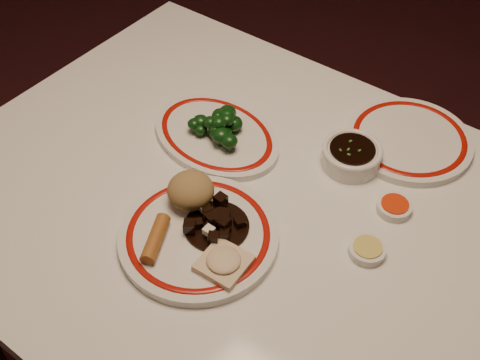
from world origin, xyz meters
name	(u,v)px	position (x,y,z in m)	size (l,w,h in m)	color
dining_table	(251,236)	(0.00, 0.00, 0.66)	(1.20, 0.90, 0.75)	silver
main_plate	(199,236)	(-0.03, -0.12, 0.76)	(0.31, 0.31, 0.02)	silver
rice_mound	(191,190)	(-0.08, -0.07, 0.80)	(0.08, 0.08, 0.06)	olive
spring_roll	(156,239)	(-0.07, -0.18, 0.78)	(0.03, 0.03, 0.09)	#9C5E26
fried_wonton	(224,262)	(0.05, -0.15, 0.78)	(0.08, 0.08, 0.02)	beige
stirfry_heap	(216,222)	(-0.01, -0.09, 0.78)	(0.11, 0.11, 0.03)	black
broccoli_plate	(216,135)	(-0.17, 0.10, 0.76)	(0.31, 0.28, 0.02)	silver
broccoli_pile	(220,125)	(-0.16, 0.10, 0.79)	(0.12, 0.09, 0.05)	#23471C
soy_bowl	(351,156)	(0.09, 0.20, 0.77)	(0.11, 0.11, 0.04)	silver
sweet_sour_dish	(394,207)	(0.21, 0.15, 0.76)	(0.06, 0.06, 0.02)	silver
mustard_dish	(367,250)	(0.22, 0.03, 0.76)	(0.06, 0.06, 0.02)	silver
far_plate	(409,139)	(0.15, 0.33, 0.76)	(0.33, 0.33, 0.02)	silver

